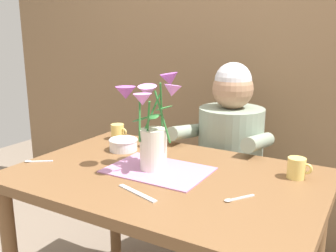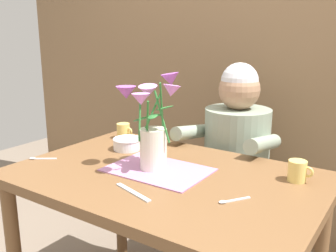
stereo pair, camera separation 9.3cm
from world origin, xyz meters
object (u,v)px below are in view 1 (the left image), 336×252
at_px(flower_vase, 152,127).
at_px(tea_cup, 297,168).
at_px(ceramic_bowl, 123,144).
at_px(ceramic_mug, 118,132).
at_px(seated_person, 229,170).
at_px(dinner_knife, 137,193).
at_px(coffee_cup, 152,139).

bearing_deg(flower_vase, tea_cup, 20.73).
distance_m(ceramic_bowl, ceramic_mug, 0.19).
bearing_deg(ceramic_bowl, tea_cup, 3.61).
height_order(flower_vase, ceramic_bowl, flower_vase).
xyz_separation_m(flower_vase, tea_cup, (0.52, 0.20, -0.14)).
height_order(seated_person, dinner_knife, seated_person).
xyz_separation_m(ceramic_bowl, ceramic_mug, (-0.14, 0.14, 0.01)).
distance_m(seated_person, coffee_cup, 0.49).
relative_size(flower_vase, ceramic_bowl, 2.84).
bearing_deg(dinner_knife, seated_person, 105.41).
xyz_separation_m(flower_vase, coffee_cup, (-0.17, 0.26, -0.14)).
xyz_separation_m(dinner_knife, ceramic_mug, (-0.48, 0.51, 0.04)).
height_order(ceramic_bowl, ceramic_mug, ceramic_mug).
xyz_separation_m(tea_cup, coffee_cup, (-0.69, 0.06, 0.00)).
distance_m(seated_person, flower_vase, 0.71).
bearing_deg(ceramic_mug, seated_person, 32.77).
height_order(ceramic_bowl, tea_cup, tea_cup).
distance_m(ceramic_mug, tea_cup, 0.92).
xyz_separation_m(flower_vase, dinner_knife, (0.08, -0.23, -0.18)).
bearing_deg(tea_cup, coffee_cup, 174.92).
bearing_deg(dinner_knife, flower_vase, 126.60).
xyz_separation_m(seated_person, ceramic_mug, (-0.50, -0.32, 0.22)).
height_order(seated_person, flower_vase, seated_person).
distance_m(flower_vase, ceramic_bowl, 0.33).
height_order(flower_vase, ceramic_mug, flower_vase).
bearing_deg(dinner_knife, ceramic_bowl, 148.93).
relative_size(ceramic_bowl, tea_cup, 1.46).
relative_size(ceramic_bowl, dinner_knife, 0.72).
distance_m(seated_person, ceramic_bowl, 0.62).
distance_m(ceramic_bowl, coffee_cup, 0.14).
xyz_separation_m(flower_vase, ceramic_bowl, (-0.26, 0.15, -0.15)).
xyz_separation_m(seated_person, coffee_cup, (-0.27, -0.34, 0.22)).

